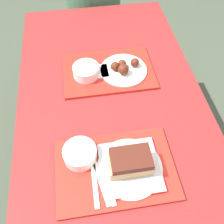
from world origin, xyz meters
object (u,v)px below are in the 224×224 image
tray_near (115,169)px  wings_plate_far (124,68)px  bowl_coleslaw_near (80,153)px  tray_far (108,71)px  brisket_sandwich_plate (130,164)px  bowl_coleslaw_far (86,70)px

tray_near → wings_plate_far: bearing=76.2°
tray_near → wings_plate_far: 0.49m
tray_near → bowl_coleslaw_near: 0.14m
tray_far → brisket_sandwich_plate: bearing=-89.6°
tray_near → brisket_sandwich_plate: (0.05, -0.01, 0.04)m
bowl_coleslaw_near → bowl_coleslaw_far: same height
brisket_sandwich_plate → tray_far: bearing=90.4°
tray_near → tray_far: size_ratio=1.00×
wings_plate_far → bowl_coleslaw_near: bearing=-119.5°
tray_near → brisket_sandwich_plate: bearing=-8.9°
tray_far → bowl_coleslaw_near: size_ratio=3.51×
tray_near → brisket_sandwich_plate: size_ratio=1.82×
bowl_coleslaw_near → brisket_sandwich_plate: brisket_sandwich_plate is taller
wings_plate_far → tray_far: bearing=167.9°
bowl_coleslaw_near → bowl_coleslaw_far: bearing=81.8°
tray_near → wings_plate_far: size_ratio=1.93×
tray_near → bowl_coleslaw_far: bowl_coleslaw_far is taller
wings_plate_far → bowl_coleslaw_far: bearing=180.0°
tray_far → bowl_coleslaw_far: size_ratio=3.51×
bowl_coleslaw_near → wings_plate_far: wings_plate_far is taller
brisket_sandwich_plate → wings_plate_far: (0.07, 0.48, -0.02)m
bowl_coleslaw_near → wings_plate_far: bearing=60.5°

